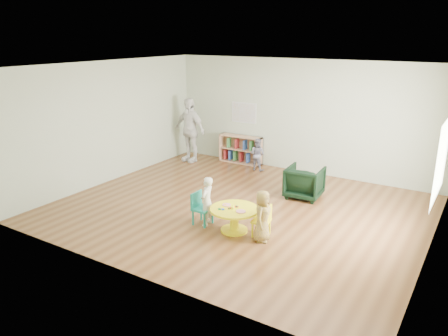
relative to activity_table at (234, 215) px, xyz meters
name	(u,v)px	position (x,y,z in m)	size (l,w,h in m)	color
room	(241,116)	(-0.44, 0.95, 1.59)	(7.10, 7.00, 2.80)	brown
activity_table	(234,215)	(0.00, 0.00, 0.00)	(0.87, 0.87, 0.48)	#FFF415
kid_chair_left	(201,207)	(-0.69, -0.05, 0.02)	(0.33, 0.33, 0.60)	#198D7B
kid_chair_right	(264,220)	(0.53, 0.09, 0.00)	(0.35, 0.35, 0.56)	#FFF415
bookshelf	(241,149)	(-2.06, 3.81, 0.06)	(1.20, 0.30, 0.75)	tan
alphabet_poster	(244,113)	(-2.05, 3.94, 1.05)	(0.74, 0.01, 0.54)	white
armchair	(304,182)	(0.41, 2.24, 0.04)	(0.72, 0.75, 0.68)	black
child_left	(207,201)	(-0.56, -0.04, 0.16)	(0.34, 0.22, 0.92)	silver
child_right	(262,216)	(0.59, -0.07, 0.15)	(0.44, 0.29, 0.90)	yellow
toddler	(257,154)	(-1.36, 3.44, 0.11)	(0.40, 0.31, 0.83)	#1A1B41
adult_caretaker	(190,130)	(-3.32, 3.21, 0.57)	(1.02, 0.43, 1.74)	white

